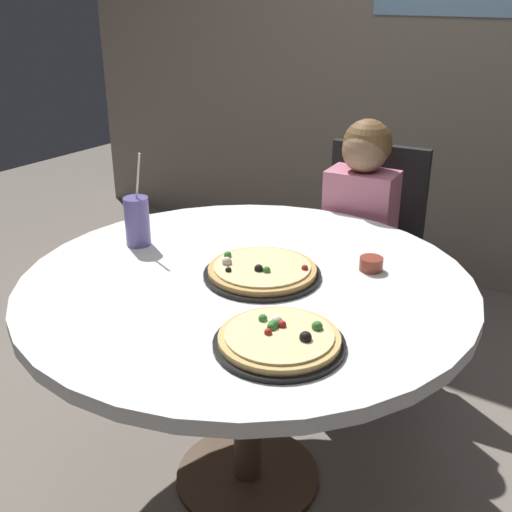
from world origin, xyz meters
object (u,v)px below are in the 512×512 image
at_px(chair_wooden, 367,250).
at_px(sauce_bowl, 371,264).
at_px(soda_cup, 137,221).
at_px(dining_table, 247,304).
at_px(diner_child, 350,276).
at_px(pizza_cheese, 280,340).
at_px(pizza_veggie, 262,271).

distance_m(chair_wooden, sauce_bowl, 0.73).
relative_size(chair_wooden, soda_cup, 3.09).
bearing_deg(dining_table, diner_child, 89.39).
bearing_deg(sauce_bowl, soda_cup, -161.37).
bearing_deg(pizza_cheese, chair_wooden, 104.18).
height_order(chair_wooden, pizza_veggie, chair_wooden).
height_order(dining_table, pizza_cheese, pizza_cheese).
relative_size(diner_child, pizza_cheese, 3.45).
height_order(chair_wooden, sauce_bowl, chair_wooden).
xyz_separation_m(pizza_veggie, sauce_bowl, (0.24, 0.22, 0.00)).
relative_size(diner_child, sauce_bowl, 15.46).
distance_m(dining_table, pizza_cheese, 0.40).
distance_m(dining_table, soda_cup, 0.47).
relative_size(pizza_veggie, pizza_cheese, 1.09).
bearing_deg(dining_table, sauce_bowl, 42.14).
relative_size(chair_wooden, diner_child, 0.88).
xyz_separation_m(chair_wooden, diner_child, (0.02, -0.18, -0.05)).
bearing_deg(diner_child, dining_table, -90.61).
height_order(diner_child, pizza_cheese, diner_child).
bearing_deg(pizza_cheese, diner_child, 105.83).
distance_m(dining_table, sauce_bowl, 0.39).
height_order(dining_table, sauce_bowl, sauce_bowl).
xyz_separation_m(diner_child, soda_cup, (-0.44, -0.69, 0.35)).
height_order(pizza_veggie, pizza_cheese, same).
xyz_separation_m(dining_table, sauce_bowl, (0.28, 0.25, 0.11)).
distance_m(chair_wooden, pizza_cheese, 1.20).
bearing_deg(dining_table, pizza_veggie, 44.17).
bearing_deg(diner_child, sauce_bowl, -58.74).
distance_m(pizza_veggie, pizza_cheese, 0.38).
bearing_deg(chair_wooden, diner_child, -84.85).
relative_size(diner_child, pizza_veggie, 3.15).
bearing_deg(soda_cup, dining_table, -1.34).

